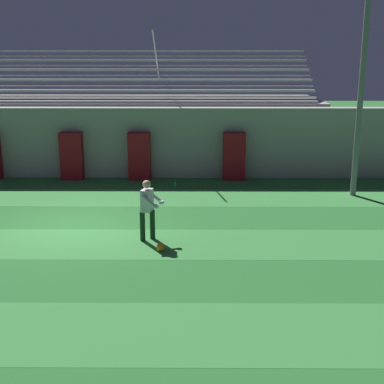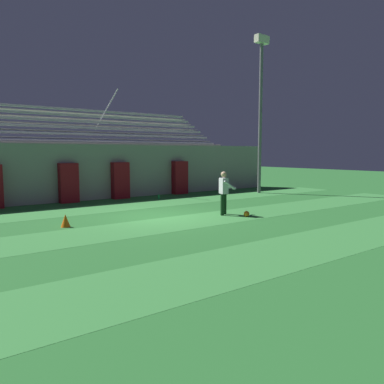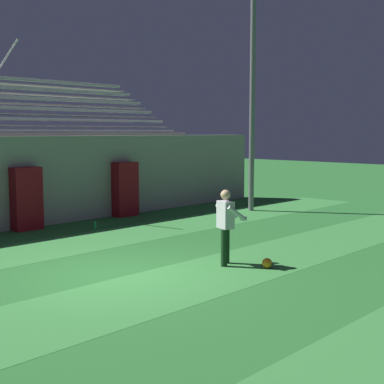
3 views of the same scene
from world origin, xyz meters
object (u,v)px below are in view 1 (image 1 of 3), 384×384
padding_pillar_far_right (234,156)px  floodlight_pole (366,31)px  soccer_ball (161,247)px  padding_pillar_gate_left (72,156)px  goalkeeper (148,206)px  padding_pillar_gate_right (139,156)px  water_bottle (175,185)px

padding_pillar_far_right → floodlight_pole: (4.09, -2.34, 4.67)m
floodlight_pole → soccer_ball: size_ratio=40.99×
padding_pillar_far_right → floodlight_pole: 6.64m
padding_pillar_gate_left → goalkeeper: 7.91m
padding_pillar_gate_right → water_bottle: padding_pillar_gate_right is taller
goalkeeper → water_bottle: (0.52, 5.63, -0.83)m
water_bottle → padding_pillar_gate_left: bearing=161.3°
padding_pillar_gate_right → floodlight_pole: 9.42m
padding_pillar_gate_left → goalkeeper: bearing=-62.8°
padding_pillar_gate_right → goalkeeper: bearing=-82.4°
padding_pillar_gate_left → water_bottle: bearing=-18.7°
water_bottle → soccer_ball: bearing=-91.2°
padding_pillar_far_right → soccer_ball: size_ratio=8.55×
padding_pillar_gate_right → floodlight_pole: size_ratio=0.21×
padding_pillar_far_right → floodlight_pole: floodlight_pole is taller
goalkeeper → padding_pillar_gate_right: bearing=97.6°
floodlight_pole → goalkeeper: size_ratio=5.40×
padding_pillar_far_right → padding_pillar_gate_right: bearing=180.0°
floodlight_pole → goalkeeper: bearing=-145.8°
padding_pillar_far_right → soccer_ball: padding_pillar_far_right is taller
padding_pillar_gate_left → soccer_ball: (4.01, -7.87, -0.83)m
padding_pillar_gate_left → padding_pillar_gate_right: same height
padding_pillar_far_right → goalkeeper: 7.57m
padding_pillar_far_right → floodlight_pole: size_ratio=0.21×
goalkeeper → soccer_ball: bearing=-65.3°
padding_pillar_gate_right → water_bottle: bearing=-44.0°
padding_pillar_gate_left → goalkeeper: size_ratio=1.13×
floodlight_pole → padding_pillar_far_right: bearing=150.2°
padding_pillar_gate_left → floodlight_pole: 11.74m
padding_pillar_gate_right → soccer_ball: 8.03m
padding_pillar_far_right → goalkeeper: padding_pillar_far_right is taller
soccer_ball → water_bottle: bearing=88.8°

